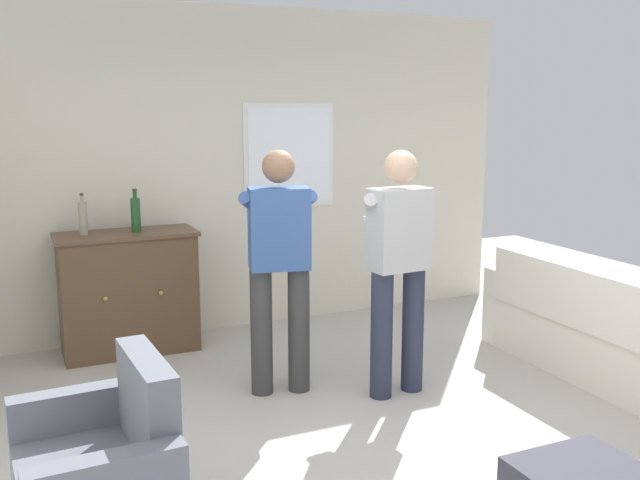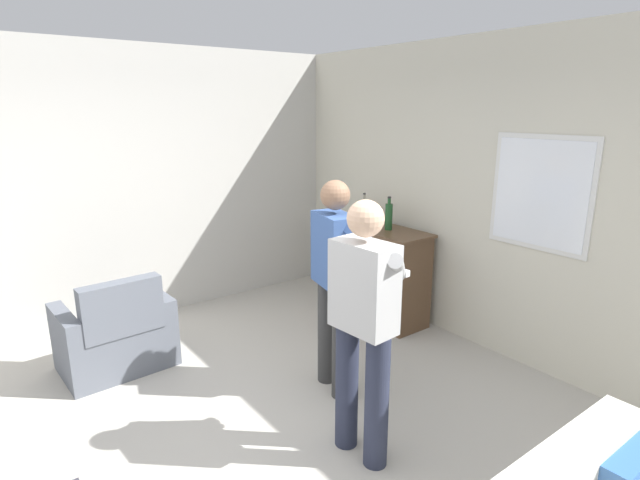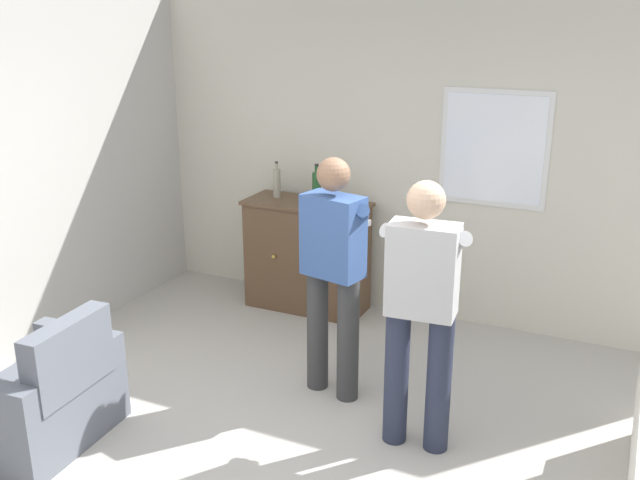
{
  "view_description": "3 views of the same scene",
  "coord_description": "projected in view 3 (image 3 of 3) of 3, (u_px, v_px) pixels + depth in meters",
  "views": [
    {
      "loc": [
        -1.93,
        -3.36,
        1.97
      ],
      "look_at": [
        -0.15,
        0.6,
        1.14
      ],
      "focal_mm": 40.0,
      "sensor_mm": 36.0,
      "label": 1
    },
    {
      "loc": [
        2.54,
        -1.21,
        2.19
      ],
      "look_at": [
        -0.25,
        0.89,
        1.26
      ],
      "focal_mm": 28.0,
      "sensor_mm": 36.0,
      "label": 2
    },
    {
      "loc": [
        1.55,
        -3.03,
        2.6
      ],
      "look_at": [
        -0.16,
        0.63,
        1.26
      ],
      "focal_mm": 40.0,
      "sensor_mm": 36.0,
      "label": 3
    }
  ],
  "objects": [
    {
      "name": "bottle_wine_green",
      "position": [
        277.0,
        183.0,
        6.26
      ],
      "size": [
        0.07,
        0.07,
        0.32
      ],
      "color": "gray",
      "rests_on": "sideboard_cabinet"
    },
    {
      "name": "bottle_liquor_amber",
      "position": [
        317.0,
        187.0,
        6.08
      ],
      "size": [
        0.07,
        0.07,
        0.34
      ],
      "color": "#1E4C23",
      "rests_on": "sideboard_cabinet"
    },
    {
      "name": "sideboard_cabinet",
      "position": [
        307.0,
        255.0,
        6.3
      ],
      "size": [
        1.09,
        0.49,
        0.98
      ],
      "color": "brown",
      "rests_on": "ground"
    },
    {
      "name": "person_standing_left",
      "position": [
        334.0,
        267.0,
        4.75
      ],
      "size": [
        0.54,
        0.51,
        1.68
      ],
      "color": "#383838",
      "rests_on": "ground"
    },
    {
      "name": "person_standing_right",
      "position": [
        421.0,
        304.0,
        4.16
      ],
      "size": [
        0.56,
        0.49,
        1.68
      ],
      "color": "#282D42",
      "rests_on": "ground"
    },
    {
      "name": "armchair",
      "position": [
        46.0,
        399.0,
        4.39
      ],
      "size": [
        0.69,
        0.91,
        0.85
      ],
      "color": "slate",
      "rests_on": "ground"
    },
    {
      "name": "wall_back_with_window",
      "position": [
        442.0,
        157.0,
        5.89
      ],
      "size": [
        5.2,
        0.15,
        2.8
      ],
      "color": "beige",
      "rests_on": "ground"
    }
  ]
}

